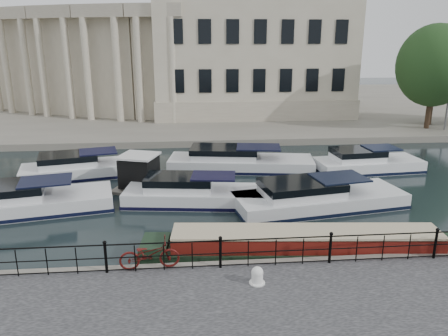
# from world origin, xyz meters

# --- Properties ---
(ground_plane) EXTENTS (160.00, 160.00, 0.00)m
(ground_plane) POSITION_xyz_m (0.00, 0.00, 0.00)
(ground_plane) COLOR black
(ground_plane) RESTS_ON ground
(far_bank) EXTENTS (120.00, 42.00, 0.55)m
(far_bank) POSITION_xyz_m (0.00, 39.00, 0.28)
(far_bank) COLOR #6B665B
(far_bank) RESTS_ON ground_plane
(railing) EXTENTS (24.14, 0.14, 1.22)m
(railing) POSITION_xyz_m (0.00, -2.25, 1.20)
(railing) COLOR black
(railing) RESTS_ON near_quay
(civic_building) EXTENTS (53.55, 31.84, 16.85)m
(civic_building) POSITION_xyz_m (-1.00, 34.71, 7.04)
(civic_building) COLOR #ADA38C
(civic_building) RESTS_ON far_bank
(bicycle) EXTENTS (2.17, 0.90, 1.12)m
(bicycle) POSITION_xyz_m (-2.51, -2.10, 1.11)
(bicycle) COLOR #4C0F0D
(bicycle) RESTS_ON near_quay
(mooring_bollard) EXTENTS (0.54, 0.54, 0.60)m
(mooring_bollard) POSITION_xyz_m (1.14, -3.41, 0.83)
(mooring_bollard) COLOR silver
(mooring_bollard) RESTS_ON near_quay
(narrowboat) EXTENTS (13.28, 2.87, 1.49)m
(narrowboat) POSITION_xyz_m (3.51, -0.82, 0.37)
(narrowboat) COLOR black
(narrowboat) RESTS_ON ground_plane
(harbour_hut) EXTENTS (3.33, 3.04, 2.17)m
(harbour_hut) POSITION_xyz_m (-3.85, 8.04, 0.95)
(harbour_hut) COLOR #6B665B
(harbour_hut) RESTS_ON ground_plane
(cabin_cruisers) EXTENTS (28.05, 11.58, 1.99)m
(cabin_cruisers) POSITION_xyz_m (-0.04, 8.03, 0.37)
(cabin_cruisers) COLOR silver
(cabin_cruisers) RESTS_ON ground_plane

